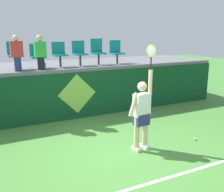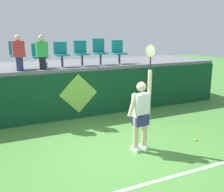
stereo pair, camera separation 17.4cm
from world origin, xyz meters
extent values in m
plane|color=#478438|center=(0.00, 0.00, 0.00)|extent=(40.00, 40.00, 0.00)
cube|color=#0F4223|center=(0.00, 3.03, 0.75)|extent=(11.24, 0.20, 1.50)
cube|color=slate|center=(0.00, 4.41, 1.56)|extent=(11.24, 2.86, 0.12)
cube|color=white|center=(0.00, -1.29, 0.00)|extent=(10.12, 0.08, 0.01)
cube|color=white|center=(0.40, 0.03, 0.04)|extent=(0.15, 0.27, 0.08)
cube|color=white|center=(0.65, 0.07, 0.04)|extent=(0.15, 0.27, 0.08)
cylinder|color=beige|center=(0.40, 0.03, 0.42)|extent=(0.13, 0.13, 0.84)
cylinder|color=beige|center=(0.65, 0.07, 0.42)|extent=(0.13, 0.13, 0.84)
cube|color=navy|center=(0.53, 0.05, 0.76)|extent=(0.38, 0.26, 0.28)
cube|color=white|center=(0.53, 0.05, 1.10)|extent=(0.40, 0.26, 0.53)
sphere|color=beige|center=(0.53, 0.05, 1.54)|extent=(0.22, 0.22, 0.22)
cylinder|color=beige|center=(0.29, 0.02, 1.15)|extent=(0.26, 0.12, 0.55)
cylinder|color=beige|center=(0.76, 0.08, 1.61)|extent=(0.09, 0.09, 0.58)
cylinder|color=black|center=(0.76, 0.08, 2.05)|extent=(0.03, 0.03, 0.30)
torus|color=gold|center=(0.76, 0.08, 2.33)|extent=(0.28, 0.06, 0.28)
ellipsoid|color=silver|center=(0.76, 0.08, 2.33)|extent=(0.24, 0.04, 0.24)
sphere|color=#D1E533|center=(2.09, -0.14, 0.03)|extent=(0.07, 0.07, 0.07)
cylinder|color=#338CE5|center=(-0.94, 3.21, 1.73)|extent=(0.06, 0.06, 0.22)
cylinder|color=#38383D|center=(-1.72, 3.59, 1.82)|extent=(0.07, 0.07, 0.40)
cube|color=#147F89|center=(-1.72, 3.59, 2.04)|extent=(0.44, 0.42, 0.05)
cube|color=#147F89|center=(-1.72, 3.78, 2.27)|extent=(0.44, 0.04, 0.40)
cylinder|color=#38383D|center=(-1.05, 3.59, 1.78)|extent=(0.07, 0.07, 0.33)
cube|color=#147F89|center=(-1.05, 3.59, 1.97)|extent=(0.44, 0.42, 0.05)
cube|color=#147F89|center=(-1.05, 3.78, 2.19)|extent=(0.44, 0.04, 0.39)
cylinder|color=#38383D|center=(-0.35, 3.59, 1.80)|extent=(0.07, 0.07, 0.36)
cube|color=#147F89|center=(-0.35, 3.59, 2.01)|extent=(0.44, 0.42, 0.05)
cube|color=#147F89|center=(-0.35, 3.78, 2.23)|extent=(0.44, 0.04, 0.40)
cylinder|color=#38383D|center=(0.34, 3.59, 1.80)|extent=(0.07, 0.07, 0.37)
cube|color=#147F89|center=(0.34, 3.59, 2.01)|extent=(0.44, 0.42, 0.05)
cube|color=#147F89|center=(0.34, 3.78, 2.24)|extent=(0.44, 0.04, 0.42)
cylinder|color=#38383D|center=(1.01, 3.59, 1.81)|extent=(0.07, 0.07, 0.37)
cube|color=#147F89|center=(1.01, 3.59, 2.02)|extent=(0.44, 0.42, 0.05)
cube|color=#147F89|center=(1.01, 3.78, 2.28)|extent=(0.44, 0.04, 0.47)
cylinder|color=#38383D|center=(1.75, 3.59, 1.79)|extent=(0.07, 0.07, 0.34)
cube|color=#147F89|center=(1.75, 3.59, 1.98)|extent=(0.44, 0.42, 0.05)
cube|color=#147F89|center=(1.75, 3.78, 2.23)|extent=(0.44, 0.04, 0.44)
cylinder|color=navy|center=(-1.72, 3.24, 1.83)|extent=(0.20, 0.20, 0.41)
cube|color=red|center=(-1.72, 3.24, 2.26)|extent=(0.34, 0.20, 0.46)
sphere|color=beige|center=(-1.72, 3.24, 2.58)|extent=(0.17, 0.17, 0.17)
cylinder|color=black|center=(-1.05, 3.22, 1.81)|extent=(0.20, 0.20, 0.39)
cube|color=green|center=(-1.05, 3.22, 2.24)|extent=(0.34, 0.20, 0.46)
sphere|color=beige|center=(-1.05, 3.22, 2.56)|extent=(0.19, 0.19, 0.19)
cube|color=#0F4223|center=(-0.04, 2.92, 0.00)|extent=(0.90, 0.01, 0.00)
plane|color=#8CC64C|center=(-0.04, 2.92, 0.83)|extent=(1.27, 0.00, 1.27)
camera|label=1|loc=(-2.76, -4.95, 2.76)|focal=42.79mm
camera|label=2|loc=(-2.60, -5.03, 2.76)|focal=42.79mm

